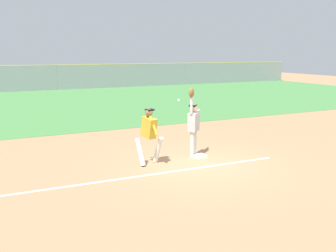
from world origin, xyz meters
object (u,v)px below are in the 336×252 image
(parked_car_blue, at_px, (109,78))
(first_base, at_px, (200,156))
(fielder, at_px, (193,123))
(runner, at_px, (149,132))
(baseball, at_px, (179,100))
(parked_car_green, at_px, (50,80))

(parked_car_blue, bearing_deg, first_base, -104.75)
(parked_car_blue, bearing_deg, fielder, -105.11)
(runner, height_order, parked_car_blue, runner)
(runner, distance_m, baseball, 1.39)
(parked_car_green, height_order, parked_car_blue, same)
(fielder, height_order, parked_car_blue, fielder)
(first_base, distance_m, fielder, 1.11)
(fielder, xyz_separation_m, parked_car_green, (-0.30, 28.39, -0.45))
(first_base, xyz_separation_m, parked_car_green, (-0.46, 28.57, 0.63))
(runner, height_order, baseball, baseball)
(fielder, xyz_separation_m, parked_car_blue, (5.84, 28.57, -0.45))
(baseball, bearing_deg, first_base, -7.99)
(baseball, bearing_deg, parked_car_blue, 77.36)
(first_base, bearing_deg, fielder, 130.72)
(first_base, bearing_deg, runner, -179.62)
(baseball, height_order, parked_car_green, baseball)
(baseball, relative_size, parked_car_green, 0.02)
(parked_car_green, bearing_deg, runner, -95.94)
(fielder, bearing_deg, baseball, 57.22)
(fielder, distance_m, parked_car_green, 28.40)
(first_base, height_order, runner, runner)
(first_base, height_order, parked_car_blue, parked_car_blue)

